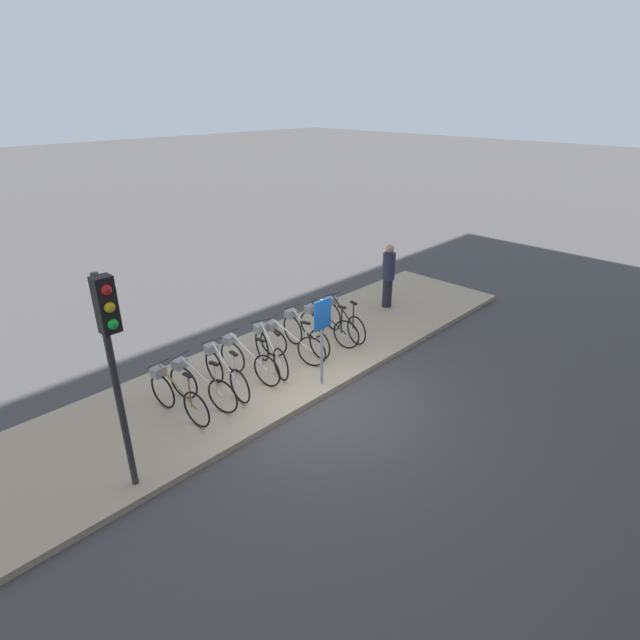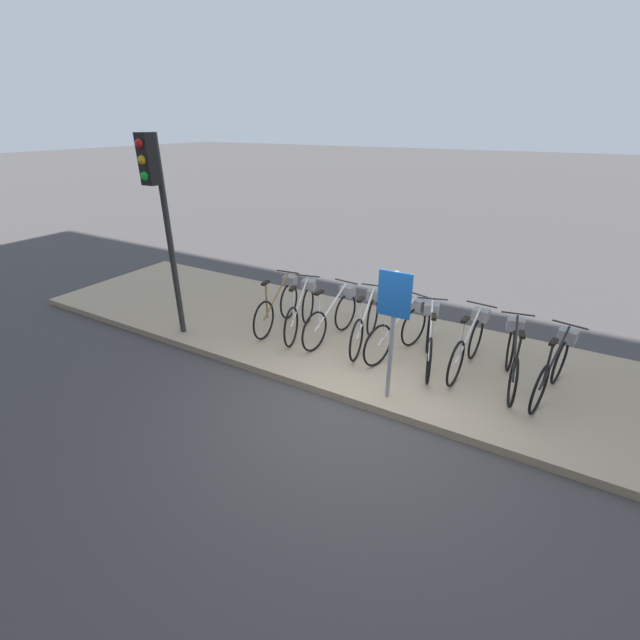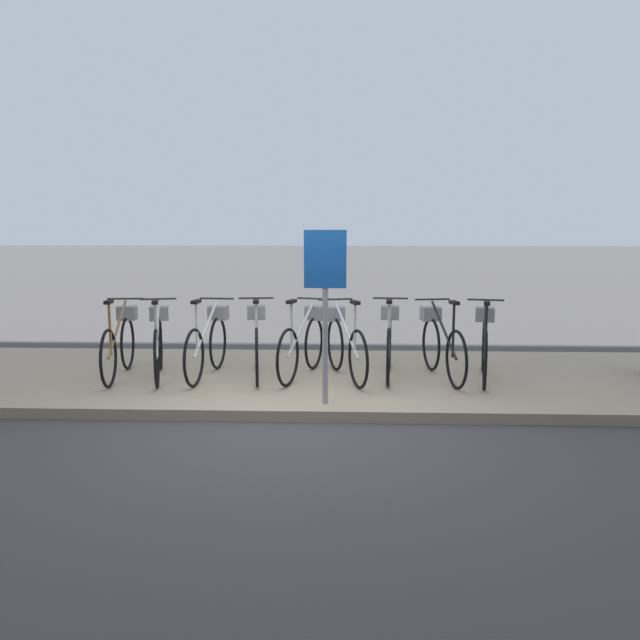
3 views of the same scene
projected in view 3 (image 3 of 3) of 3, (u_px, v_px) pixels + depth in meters
ground_plane at (290, 422)px, 6.41m from camera, size 120.00×120.00×0.00m
sidewalk at (301, 379)px, 7.99m from camera, size 14.73×3.22×0.12m
parked_bicycle_0 at (120, 341)px, 7.84m from camera, size 0.46×1.65×1.02m
parked_bicycle_1 at (158, 342)px, 7.82m from camera, size 0.56×1.62×1.02m
parked_bicycle_2 at (209, 341)px, 7.87m from camera, size 0.46×1.66×1.02m
parked_bicycle_3 at (257, 340)px, 7.91m from camera, size 0.46×1.65×1.02m
parked_bicycle_4 at (304, 341)px, 7.87m from camera, size 0.60×1.61×1.02m
parked_bicycle_5 at (344, 342)px, 7.79m from camera, size 0.62×1.60×1.02m
parked_bicycle_6 at (389, 341)px, 7.90m from camera, size 0.46×1.66×1.02m
parked_bicycle_7 at (441, 342)px, 7.78m from camera, size 0.47×1.64×1.02m
parked_bicycle_8 at (485, 343)px, 7.73m from camera, size 0.51×1.63×1.02m
sign_post at (325, 286)px, 6.48m from camera, size 0.44×0.07×1.84m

